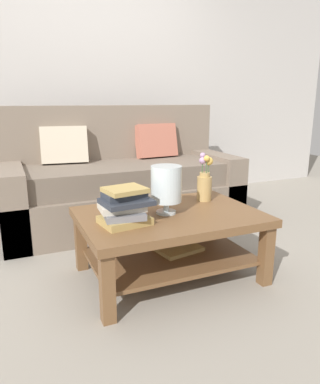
{
  "coord_description": "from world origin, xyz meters",
  "views": [
    {
      "loc": [
        -0.9,
        -2.34,
        1.11
      ],
      "look_at": [
        0.01,
        -0.25,
        0.53
      ],
      "focal_mm": 33.67,
      "sensor_mm": 36.0,
      "label": 1
    }
  ],
  "objects_px": {
    "coffee_table": "(170,230)",
    "book_stack_main": "(124,207)",
    "glass_hurricane_vase": "(166,185)",
    "flower_pitcher": "(205,182)",
    "couch": "(121,183)"
  },
  "relations": [
    {
      "from": "coffee_table",
      "to": "book_stack_main",
      "type": "bearing_deg",
      "value": -167.67
    },
    {
      "from": "glass_hurricane_vase",
      "to": "flower_pitcher",
      "type": "relative_size",
      "value": 0.9
    },
    {
      "from": "coffee_table",
      "to": "flower_pitcher",
      "type": "bearing_deg",
      "value": 26.53
    },
    {
      "from": "book_stack_main",
      "to": "flower_pitcher",
      "type": "bearing_deg",
      "value": 20.06
    },
    {
      "from": "coffee_table",
      "to": "flower_pitcher",
      "type": "relative_size",
      "value": 3.32
    },
    {
      "from": "flower_pitcher",
      "to": "glass_hurricane_vase",
      "type": "bearing_deg",
      "value": -155.53
    },
    {
      "from": "book_stack_main",
      "to": "glass_hurricane_vase",
      "type": "xyz_separation_m",
      "value": [
        0.29,
        0.07,
        0.08
      ]
    },
    {
      "from": "book_stack_main",
      "to": "glass_hurricane_vase",
      "type": "bearing_deg",
      "value": 14.15
    },
    {
      "from": "coffee_table",
      "to": "glass_hurricane_vase",
      "type": "distance_m",
      "value": 0.29
    },
    {
      "from": "flower_pitcher",
      "to": "book_stack_main",
      "type": "bearing_deg",
      "value": -159.94
    },
    {
      "from": "book_stack_main",
      "to": "flower_pitcher",
      "type": "distance_m",
      "value": 0.71
    },
    {
      "from": "book_stack_main",
      "to": "glass_hurricane_vase",
      "type": "distance_m",
      "value": 0.31
    },
    {
      "from": "couch",
      "to": "flower_pitcher",
      "type": "relative_size",
      "value": 6.26
    },
    {
      "from": "book_stack_main",
      "to": "glass_hurricane_vase",
      "type": "height_order",
      "value": "glass_hurricane_vase"
    },
    {
      "from": "couch",
      "to": "coffee_table",
      "type": "bearing_deg",
      "value": -92.55
    }
  ]
}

